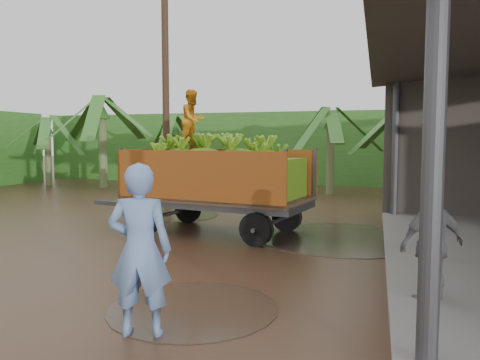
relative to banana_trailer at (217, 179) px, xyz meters
name	(u,v)px	position (x,y,z in m)	size (l,w,h in m)	color
ground	(125,248)	(-1.24, -2.06, -1.28)	(100.00, 100.00, 0.00)	black
hedge_north	(245,148)	(-3.24, 13.94, 0.52)	(22.00, 3.00, 3.60)	#2D661E
banana_trailer	(217,179)	(0.00, 0.00, 0.00)	(5.95, 2.74, 3.42)	#B85E1A
man_blue	(140,250)	(1.10, -5.74, -0.32)	(0.70, 0.46, 1.92)	#6C8CC5
man_grey	(432,245)	(4.29, -3.81, -0.48)	(0.94, 0.39, 1.61)	slate
utility_pole	(166,82)	(-3.57, 4.85, 2.94)	(1.20, 0.24, 8.34)	#47301E
banana_plants	(104,149)	(-6.07, 4.82, 0.59)	(25.29, 21.12, 4.32)	#2D661E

